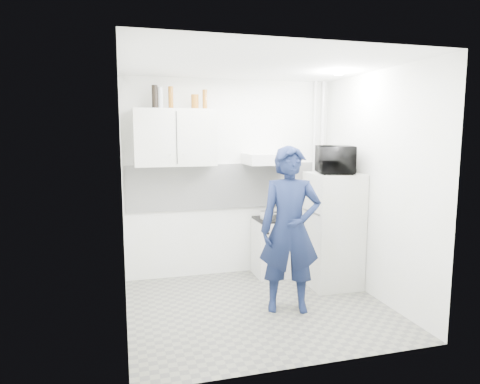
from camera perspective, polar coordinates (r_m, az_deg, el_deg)
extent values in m
plane|color=slate|center=(4.89, 2.47, -15.10)|extent=(2.80, 2.80, 0.00)
plane|color=white|center=(4.55, 2.67, 16.63)|extent=(2.80, 2.80, 0.00)
plane|color=white|center=(5.73, -1.31, 1.80)|extent=(2.80, 0.00, 2.80)
plane|color=white|center=(4.32, -15.39, -0.49)|extent=(0.00, 2.60, 2.60)
plane|color=white|center=(5.14, 17.57, 0.73)|extent=(0.00, 2.60, 2.60)
imported|color=#121B3B|center=(4.59, 6.68, -5.02)|extent=(0.74, 0.59, 1.78)
cube|color=silver|center=(5.82, 4.33, -7.39)|extent=(0.47, 0.47, 0.75)
cube|color=silver|center=(5.44, 12.30, -5.00)|extent=(0.60, 0.60, 1.42)
cube|color=black|center=(5.73, 4.37, -3.62)|extent=(0.45, 0.45, 0.03)
cylinder|color=silver|center=(5.67, 3.64, -3.06)|extent=(0.19, 0.19, 0.10)
imported|color=black|center=(5.32, 12.58, 4.25)|extent=(0.69, 0.56, 0.33)
cylinder|color=black|center=(5.38, -11.29, 12.34)|extent=(0.07, 0.07, 0.28)
cylinder|color=#B2B7BC|center=(5.39, -10.55, 12.23)|extent=(0.06, 0.06, 0.26)
cylinder|color=brown|center=(5.40, -9.22, 12.32)|extent=(0.06, 0.06, 0.27)
cylinder|color=brown|center=(5.44, -6.04, 11.87)|extent=(0.09, 0.09, 0.18)
cylinder|color=brown|center=(5.46, -4.71, 12.19)|extent=(0.06, 0.06, 0.24)
cube|color=silver|center=(5.39, -8.68, 7.19)|extent=(1.00, 0.35, 0.70)
cube|color=silver|center=(5.60, 3.80, 4.42)|extent=(0.60, 0.50, 0.14)
cube|color=white|center=(5.73, -1.27, 0.79)|extent=(2.74, 0.03, 0.60)
cylinder|color=silver|center=(6.11, 10.80, 2.04)|extent=(0.05, 0.05, 2.60)
cylinder|color=silver|center=(6.05, 9.78, 2.02)|extent=(0.04, 0.04, 2.60)
cylinder|color=white|center=(5.12, 13.02, 15.12)|extent=(0.10, 0.10, 0.02)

